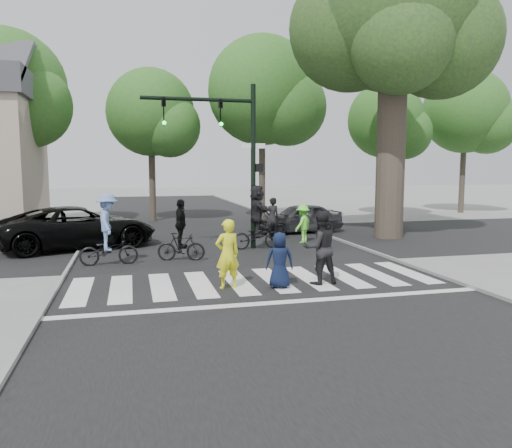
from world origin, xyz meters
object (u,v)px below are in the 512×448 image
at_px(eucalyptus, 394,19).
at_px(pedestrian_child, 280,260).
at_px(traffic_signal, 230,143).
at_px(cyclist_right, 257,221).
at_px(pedestrian_adult, 320,248).
at_px(cyclist_mid, 181,236).
at_px(car_grey, 299,218).
at_px(car_suv, 78,227).
at_px(cyclist_left, 108,234).
at_px(pedestrian_woman, 228,254).

bearing_deg(eucalyptus, pedestrian_child, -133.44).
xyz_separation_m(eucalyptus, pedestrian_child, (-7.15, -7.55, -8.37)).
xyz_separation_m(traffic_signal, cyclist_right, (0.96, -0.13, -2.84)).
bearing_deg(pedestrian_adult, pedestrian_child, 3.53).
relative_size(cyclist_mid, car_grey, 0.50).
height_order(cyclist_mid, car_suv, cyclist_mid).
bearing_deg(pedestrian_child, cyclist_right, -88.01).
distance_m(cyclist_mid, cyclist_right, 3.41).
distance_m(pedestrian_child, car_grey, 10.58).
bearing_deg(cyclist_left, traffic_signal, 24.76).
xyz_separation_m(traffic_signal, car_suv, (-5.48, 1.64, -3.11)).
bearing_deg(cyclist_left, eucalyptus, 16.71).
bearing_deg(pedestrian_adult, car_grey, -111.05).
relative_size(traffic_signal, pedestrian_adult, 3.13).
height_order(cyclist_left, car_grey, cyclist_left).
distance_m(traffic_signal, eucalyptus, 8.98).
bearing_deg(pedestrian_woman, car_suv, -72.53).
relative_size(eucalyptus, cyclist_left, 5.83).
relative_size(eucalyptus, pedestrian_adult, 6.79).
bearing_deg(pedestrian_adult, eucalyptus, -134.20).
bearing_deg(pedestrian_woman, cyclist_left, -63.99).
height_order(eucalyptus, pedestrian_woman, eucalyptus).
bearing_deg(cyclist_mid, pedestrian_adult, -52.31).
bearing_deg(eucalyptus, cyclist_right, -165.61).
bearing_deg(pedestrian_adult, cyclist_mid, -57.36).
relative_size(eucalyptus, car_suv, 2.28).
xyz_separation_m(pedestrian_child, cyclist_mid, (-2.04, 4.29, 0.11)).
bearing_deg(car_grey, pedestrian_adult, -22.87).
relative_size(traffic_signal, pedestrian_child, 4.20).
height_order(traffic_signal, cyclist_left, traffic_signal).
bearing_deg(pedestrian_child, car_suv, -43.57).
height_order(eucalyptus, pedestrian_adult, eucalyptus).
distance_m(traffic_signal, cyclist_right, 3.00).
bearing_deg(pedestrian_adult, cyclist_left, -40.97).
xyz_separation_m(eucalyptus, cyclist_left, (-11.44, -3.43, -8.12)).
distance_m(pedestrian_woman, pedestrian_child, 1.32).
bearing_deg(traffic_signal, pedestrian_woman, -102.11).
height_order(pedestrian_child, pedestrian_adult, pedestrian_adult).
xyz_separation_m(traffic_signal, eucalyptus, (7.18, 1.47, 5.18)).
distance_m(pedestrian_woman, cyclist_left, 4.88).
relative_size(eucalyptus, pedestrian_child, 9.11).
height_order(pedestrian_woman, pedestrian_child, pedestrian_woman).
xyz_separation_m(eucalyptus, car_grey, (-3.23, 2.28, -8.40)).
bearing_deg(cyclist_mid, car_grey, 42.90).
bearing_deg(pedestrian_woman, car_grey, -130.76).
bearing_deg(eucalyptus, pedestrian_adult, -129.15).
xyz_separation_m(pedestrian_child, pedestrian_adult, (1.14, 0.17, 0.24)).
relative_size(traffic_signal, cyclist_left, 2.69).
distance_m(traffic_signal, pedestrian_adult, 6.70).
bearing_deg(pedestrian_woman, pedestrian_adult, 165.18).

